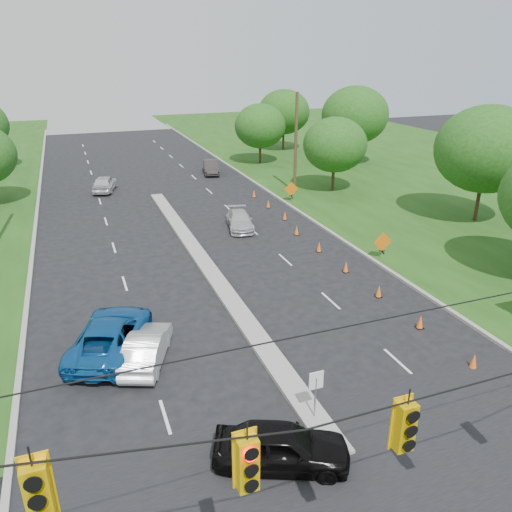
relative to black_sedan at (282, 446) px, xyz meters
name	(u,v)px	position (x,y,z in m)	size (l,w,h in m)	color
curb_left	(34,238)	(-8.16, 25.51, -0.74)	(0.25, 110.00, 0.16)	gray
curb_right	(293,209)	(12.04, 25.51, -0.74)	(0.25, 110.00, 0.16)	gray
median	(205,265)	(1.94, 16.51, -0.74)	(1.00, 34.00, 0.18)	gray
median_sign	(316,386)	(1.94, 1.51, 0.72)	(0.55, 0.06, 2.05)	gray
signal_span	(480,446)	(1.89, -5.49, 4.23)	(25.60, 0.32, 9.00)	#422D1C
utility_pole_far_right	(296,144)	(14.44, 30.51, 3.76)	(0.28, 0.28, 9.00)	#422D1C
cone_1	(474,361)	(9.58, 2.01, -0.39)	(0.32, 0.32, 0.70)	orange
cone_2	(420,322)	(9.58, 5.51, -0.39)	(0.32, 0.32, 0.70)	orange
cone_3	(379,291)	(9.58, 9.01, -0.39)	(0.32, 0.32, 0.70)	orange
cone_4	(346,267)	(9.58, 12.51, -0.39)	(0.32, 0.32, 0.70)	orange
cone_5	(319,247)	(9.58, 16.01, -0.39)	(0.32, 0.32, 0.70)	orange
cone_6	(297,230)	(9.58, 19.51, -0.39)	(0.32, 0.32, 0.70)	orange
cone_7	(285,215)	(10.18, 23.01, -0.39)	(0.32, 0.32, 0.70)	orange
cone_8	(268,204)	(10.18, 26.51, -0.39)	(0.32, 0.32, 0.70)	orange
cone_9	(254,193)	(10.18, 30.01, -0.39)	(0.32, 0.32, 0.70)	orange
work_sign_1	(383,243)	(12.74, 13.51, 0.35)	(1.27, 0.58, 1.37)	black
work_sign_2	(291,190)	(12.74, 27.51, 0.35)	(1.27, 0.58, 1.37)	black
tree_8	(487,149)	(23.94, 17.51, 4.84)	(7.56, 7.56, 8.82)	black
tree_9	(335,145)	(17.94, 29.51, 3.60)	(5.88, 5.88, 6.86)	black
tree_10	(355,115)	(25.94, 39.51, 4.84)	(7.56, 7.56, 8.82)	black
tree_11	(284,112)	(21.94, 50.51, 4.22)	(6.72, 6.72, 7.84)	black
tree_12	(260,126)	(15.94, 43.51, 3.60)	(5.88, 5.88, 6.86)	black
black_sedan	(282,446)	(0.00, 0.00, 0.00)	(1.74, 4.33, 1.48)	black
white_sedan	(146,348)	(-3.08, 7.28, -0.05)	(1.46, 4.19, 1.38)	silver
blue_pickup	(111,335)	(-4.40, 8.66, 0.07)	(2.68, 5.82, 1.62)	#0F4B90
silver_car_far	(240,220)	(6.20, 22.33, -0.11)	(1.76, 4.32, 1.25)	#B7B7B7
silver_car_oncoming	(105,183)	(-2.29, 36.95, 0.01)	(1.76, 4.38, 1.49)	silver
dark_car_receding	(211,167)	(9.10, 40.47, -0.03)	(1.51, 4.32, 1.42)	#322C2B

